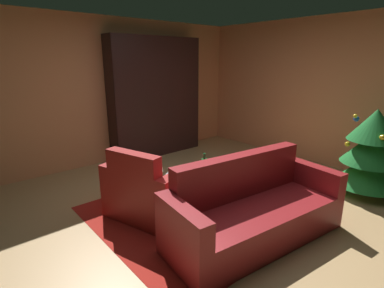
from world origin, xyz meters
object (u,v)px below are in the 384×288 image
Objects in this scene: bookshelf_unit at (162,98)px; decorated_tree at (371,152)px; couch_red at (253,212)px; coffee_table at (191,179)px; book_stack_on_table at (186,174)px; bottle_on_table at (204,166)px; armchair_red at (148,193)px.

decorated_tree is (3.50, 1.03, -0.49)m from bookshelf_unit.
bookshelf_unit is at bearing 161.58° from couch_red.
bookshelf_unit is at bearing 152.78° from coffee_table.
book_stack_on_table is 0.79× the size of bottle_on_table.
armchair_red is 0.56m from coffee_table.
decorated_tree reaches higher than couch_red.
book_stack_on_table is (2.18, -1.20, -0.63)m from bookshelf_unit.
book_stack_on_table is 2.59m from decorated_tree.
couch_red is at bearing -100.43° from decorated_tree.
book_stack_on_table is (-0.94, -0.16, 0.20)m from couch_red.
bookshelf_unit is 2.54m from bottle_on_table.
bookshelf_unit is 3.39m from couch_red.
bottle_on_table is at bearing -23.09° from bookshelf_unit.
bottle_on_table is at bearing -121.42° from decorated_tree.
bookshelf_unit is 1.85× the size of decorated_tree.
armchair_red is 5.20× the size of book_stack_on_table.
coffee_table is (0.18, 0.52, 0.09)m from armchair_red.
couch_red is 0.92m from coffee_table.
bottle_on_table reaches higher than book_stack_on_table.
couch_red is 2.13m from decorated_tree.
couch_red is (3.12, -1.04, -0.83)m from bookshelf_unit.
armchair_red reaches higher than couch_red.
bottle_on_table is (0.25, 0.69, 0.25)m from armchair_red.
armchair_red is 4.12× the size of bottle_on_table.
bottle_on_table is (0.06, 0.17, 0.16)m from coffee_table.
armchair_red is at bearing -118.69° from decorated_tree.
bookshelf_unit reaches higher than couch_red.
bottle_on_table is at bearing 68.86° from coffee_table.
couch_red is 3.18× the size of coffee_table.
decorated_tree is at bearing 58.58° from bottle_on_table.
book_stack_on_table is 0.18× the size of decorated_tree.
bookshelf_unit reaches higher than decorated_tree.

